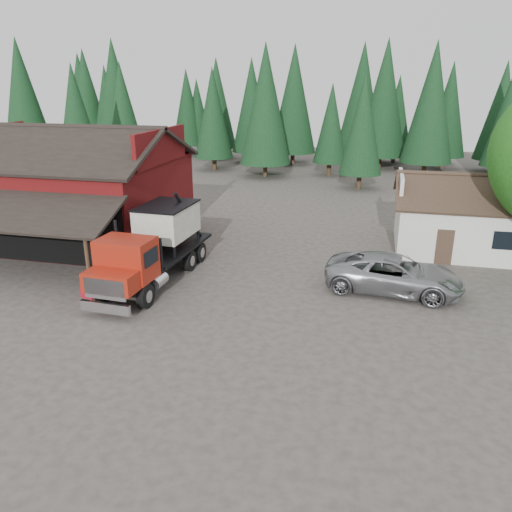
# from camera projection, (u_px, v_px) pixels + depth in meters

# --- Properties ---
(ground) EXTENTS (120.00, 120.00, 0.00)m
(ground) POSITION_uv_depth(u_px,v_px,m) (183.00, 321.00, 21.21)
(ground) COLOR #413A33
(ground) RESTS_ON ground
(red_barn) EXTENTS (12.80, 13.63, 7.18)m
(red_barn) POSITION_uv_depth(u_px,v_px,m) (76.00, 196.00, 31.83)
(red_barn) COLOR #5F100F
(red_barn) RESTS_ON ground
(farmhouse) EXTENTS (8.60, 6.42, 4.65)m
(farmhouse) POSITION_uv_depth(u_px,v_px,m) (467.00, 223.00, 29.70)
(farmhouse) COLOR silver
(farmhouse) RESTS_ON ground
(conifer_backdrop) EXTENTS (76.00, 16.00, 16.00)m
(conifer_backdrop) POSITION_uv_depth(u_px,v_px,m) (312.00, 166.00, 59.72)
(conifer_backdrop) COLOR black
(conifer_backdrop) RESTS_ON ground
(near_pine_a) EXTENTS (4.40, 4.40, 11.40)m
(near_pine_a) POSITION_uv_depth(u_px,v_px,m) (76.00, 116.00, 49.63)
(near_pine_a) COLOR #382619
(near_pine_a) RESTS_ON ground
(near_pine_b) EXTENTS (3.96, 3.96, 10.40)m
(near_pine_b) POSITION_uv_depth(u_px,v_px,m) (363.00, 125.00, 45.43)
(near_pine_b) COLOR #382619
(near_pine_b) RESTS_ON ground
(near_pine_d) EXTENTS (5.28, 5.28, 13.40)m
(near_pine_d) POSITION_uv_depth(u_px,v_px,m) (266.00, 104.00, 50.82)
(near_pine_d) COLOR #382619
(near_pine_d) RESTS_ON ground
(feed_truck) EXTENTS (2.93, 9.38, 4.19)m
(feed_truck) POSITION_uv_depth(u_px,v_px,m) (154.00, 244.00, 24.92)
(feed_truck) COLOR black
(feed_truck) RESTS_ON ground
(silver_car) EXTENTS (6.74, 3.64, 1.80)m
(silver_car) POSITION_uv_depth(u_px,v_px,m) (394.00, 274.00, 23.94)
(silver_car) COLOR #95969C
(silver_car) RESTS_ON ground
(equip_box) EXTENTS (0.92, 1.23, 0.60)m
(equip_box) POSITION_uv_depth(u_px,v_px,m) (94.00, 289.00, 23.78)
(equip_box) COLOR maroon
(equip_box) RESTS_ON ground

